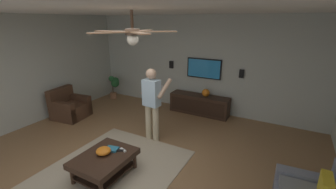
% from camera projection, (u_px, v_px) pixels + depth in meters
% --- Properties ---
extents(ground_plane, '(8.23, 8.23, 0.00)m').
position_uv_depth(ground_plane, '(126.00, 171.00, 4.06)').
color(ground_plane, olive).
extents(wall_back_tv, '(0.10, 7.00, 2.74)m').
position_uv_depth(wall_back_tv, '(200.00, 64.00, 6.52)').
color(wall_back_tv, '#B2B7AD').
rests_on(wall_back_tv, ground).
extents(wall_side_far, '(7.06, 0.10, 2.74)m').
position_uv_depth(wall_side_far, '(5.00, 76.00, 5.21)').
color(wall_side_far, '#B2B7AD').
rests_on(wall_side_far, ground).
extents(ceiling_slab, '(7.06, 7.00, 0.10)m').
position_uv_depth(ceiling_slab, '(114.00, 5.00, 3.18)').
color(ceiling_slab, white).
extents(area_rug, '(2.47, 2.20, 0.01)m').
position_uv_depth(area_rug, '(114.00, 169.00, 4.12)').
color(area_rug, tan).
rests_on(area_rug, ground).
extents(armchair, '(0.90, 0.91, 0.82)m').
position_uv_depth(armchair, '(70.00, 108.00, 6.26)').
color(armchair, '#472D1E').
rests_on(armchair, ground).
extents(coffee_table, '(1.00, 0.80, 0.40)m').
position_uv_depth(coffee_table, '(104.00, 161.00, 3.86)').
color(coffee_table, '#332116').
rests_on(coffee_table, ground).
extents(media_console, '(0.45, 1.70, 0.55)m').
position_uv_depth(media_console, '(199.00, 104.00, 6.51)').
color(media_console, '#332116').
rests_on(media_console, ground).
extents(tv, '(0.05, 1.00, 0.56)m').
position_uv_depth(tv, '(204.00, 68.00, 6.39)').
color(tv, black).
extents(person_standing, '(0.56, 0.57, 1.64)m').
position_uv_depth(person_standing, '(152.00, 100.00, 4.89)').
color(person_standing, '#C6B793').
rests_on(person_standing, ground).
extents(potted_plant_short, '(0.34, 0.35, 0.81)m').
position_uv_depth(potted_plant_short, '(114.00, 84.00, 7.71)').
color(potted_plant_short, '#9E6B4C').
rests_on(potted_plant_short, ground).
extents(bowl, '(0.25, 0.25, 0.11)m').
position_uv_depth(bowl, '(103.00, 151.00, 3.87)').
color(bowl, orange).
rests_on(bowl, coffee_table).
extents(remote_white, '(0.08, 0.16, 0.02)m').
position_uv_depth(remote_white, '(123.00, 150.00, 3.98)').
color(remote_white, white).
rests_on(remote_white, coffee_table).
extents(remote_black, '(0.11, 0.15, 0.02)m').
position_uv_depth(remote_black, '(120.00, 150.00, 3.96)').
color(remote_black, black).
rests_on(remote_black, coffee_table).
extents(book, '(0.20, 0.25, 0.04)m').
position_uv_depth(book, '(112.00, 149.00, 4.00)').
color(book, teal).
rests_on(book, coffee_table).
extents(vase_round, '(0.22, 0.22, 0.22)m').
position_uv_depth(vase_round, '(206.00, 93.00, 6.30)').
color(vase_round, orange).
rests_on(vase_round, media_console).
extents(wall_speaker_left, '(0.06, 0.12, 0.22)m').
position_uv_depth(wall_speaker_left, '(242.00, 74.00, 5.94)').
color(wall_speaker_left, black).
extents(wall_speaker_right, '(0.06, 0.12, 0.22)m').
position_uv_depth(wall_speaker_right, '(171.00, 65.00, 6.89)').
color(wall_speaker_right, black).
extents(ceiling_fan, '(1.18, 1.11, 0.46)m').
position_uv_depth(ceiling_fan, '(132.00, 34.00, 3.03)').
color(ceiling_fan, '#4C3828').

